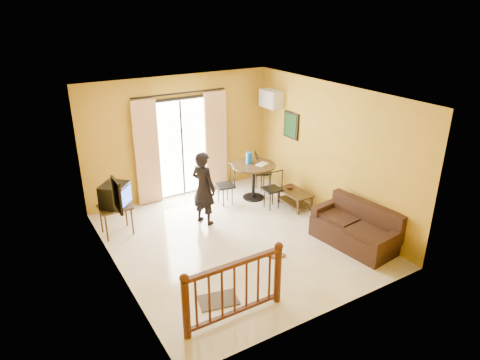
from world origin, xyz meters
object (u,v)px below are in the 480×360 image
coffee_table (295,197)px  sofa (356,230)px  dining_table (254,171)px  television (115,195)px  standing_person (204,188)px

coffee_table → sofa: (0.00, -1.86, 0.06)m
sofa → dining_table: bearing=94.7°
television → standing_person: standing_person is taller
television → standing_person: bearing=-63.7°
television → coffee_table: (3.72, -0.83, -0.59)m
dining_table → sofa: bearing=-78.5°
coffee_table → standing_person: size_ratio=0.52×
television → dining_table: (3.16, 0.02, -0.16)m
television → coffee_table: size_ratio=0.84×
standing_person → coffee_table: bearing=-123.6°
television → standing_person: (1.65, -0.47, -0.05)m
sofa → standing_person: bearing=125.9°
television → dining_table: 3.17m
coffee_table → standing_person: 2.16m
standing_person → dining_table: bearing=-95.7°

